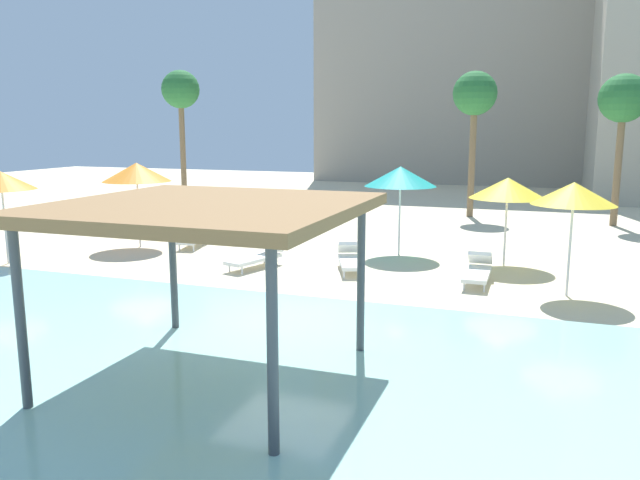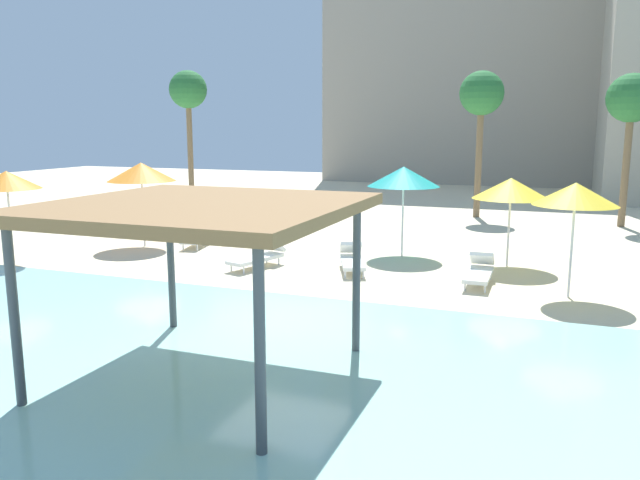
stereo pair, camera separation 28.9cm
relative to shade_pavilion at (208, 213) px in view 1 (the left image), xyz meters
The scene contains 16 objects.
ground_plane 4.34m from the shade_pavilion, 92.80° to the left, with size 80.00×80.00×0.00m, color beige.
lagoon_water 3.21m from the shade_pavilion, 95.27° to the right, with size 44.00×13.50×0.04m, color #99D1C6.
shade_pavilion is the anchor object (origin of this frame).
beach_umbrella_orange_0 11.84m from the shade_pavilion, 130.88° to the left, with size 2.22×2.22×2.80m.
beach_umbrella_yellow_1 9.01m from the shade_pavilion, 52.51° to the left, with size 1.91×1.91×2.70m.
beach_umbrella_teal_2 10.60m from the shade_pavilion, 86.36° to the left, with size 2.21×2.21×2.76m.
beach_umbrella_orange_6 11.27m from the shade_pavilion, 150.95° to the left, with size 1.91×1.91×2.70m.
beach_umbrella_yellow_7 10.81m from the shade_pavilion, 69.00° to the left, with size 2.14×2.14×2.54m.
lounge_chair_0 8.31m from the shade_pavilion, 90.90° to the left, with size 1.26×1.98×0.74m.
lounge_chair_3 8.74m from the shade_pavilion, 66.50° to the left, with size 0.61×1.90×0.74m.
lounge_chair_5 8.28m from the shade_pavilion, 110.10° to the left, with size 1.13×1.99×0.74m.
lounge_chair_6 11.71m from the shade_pavilion, 122.08° to the left, with size 0.96×1.98×0.74m.
palm_tree_0 23.55m from the shade_pavilion, 122.74° to the left, with size 1.90×1.90×6.77m.
palm_tree_1 20.80m from the shade_pavilion, 68.41° to the left, with size 1.90×1.90×6.01m.
palm_tree_2 20.20m from the shade_pavilion, 84.78° to the left, with size 1.90×1.90×6.33m.
hotel_block_0 40.34m from the shade_pavilion, 92.13° to the left, with size 19.63×8.09×21.90m, color #9E9384.
Camera 1 is at (4.93, -11.71, 3.94)m, focal length 34.96 mm.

